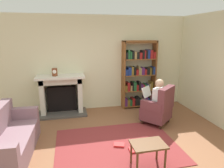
{
  "coord_description": "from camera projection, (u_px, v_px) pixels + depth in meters",
  "views": [
    {
      "loc": [
        -0.86,
        -3.16,
        2.17
      ],
      "look_at": [
        0.1,
        1.2,
        1.05
      ],
      "focal_mm": 31.87,
      "sensor_mm": 36.0,
      "label": 1
    }
  ],
  "objects": [
    {
      "name": "ground",
      "position": [
        121.0,
        154.0,
        3.7
      ],
      "size": [
        14.0,
        14.0,
        0.0
      ],
      "primitive_type": "plane",
      "color": "brown"
    },
    {
      "name": "back_wall",
      "position": [
        99.0,
        63.0,
        5.79
      ],
      "size": [
        5.6,
        0.1,
        2.7
      ],
      "primitive_type": "cube",
      "color": "beige",
      "rests_on": "ground"
    },
    {
      "name": "side_wall_right",
      "position": [
        208.0,
        67.0,
        5.11
      ],
      "size": [
        0.1,
        5.2,
        2.7
      ],
      "primitive_type": "cube",
      "color": "beige",
      "rests_on": "ground"
    },
    {
      "name": "area_rug",
      "position": [
        117.0,
        145.0,
        3.98
      ],
      "size": [
        2.4,
        1.8,
        0.01
      ],
      "primitive_type": "cube",
      "color": "maroon",
      "rests_on": "ground"
    },
    {
      "name": "fireplace",
      "position": [
        62.0,
        93.0,
        5.51
      ],
      "size": [
        1.32,
        0.64,
        1.1
      ],
      "color": "#4C4742",
      "rests_on": "ground"
    },
    {
      "name": "mantel_clock",
      "position": [
        55.0,
        72.0,
        5.24
      ],
      "size": [
        0.14,
        0.14,
        0.21
      ],
      "color": "brown",
      "rests_on": "fireplace"
    },
    {
      "name": "bookshelf",
      "position": [
        139.0,
        76.0,
        5.92
      ],
      "size": [
        1.0,
        0.32,
        2.0
      ],
      "color": "brown",
      "rests_on": "ground"
    },
    {
      "name": "armchair_reading",
      "position": [
        159.0,
        108.0,
        4.86
      ],
      "size": [
        0.89,
        0.89,
        0.97
      ],
      "rotation": [
        0.0,
        0.0,
        3.85
      ],
      "color": "#331E14",
      "rests_on": "ground"
    },
    {
      "name": "seated_reader",
      "position": [
        155.0,
        99.0,
        4.88
      ],
      "size": [
        0.57,
        0.59,
        1.14
      ],
      "rotation": [
        0.0,
        0.0,
        3.85
      ],
      "color": "white",
      "rests_on": "ground"
    },
    {
      "name": "sofa_floral",
      "position": [
        7.0,
        140.0,
        3.57
      ],
      "size": [
        0.79,
        1.73,
        0.85
      ],
      "rotation": [
        0.0,
        0.0,
        1.53
      ],
      "color": "gray",
      "rests_on": "ground"
    },
    {
      "name": "side_table",
      "position": [
        148.0,
        147.0,
        3.25
      ],
      "size": [
        0.56,
        0.39,
        0.44
      ],
      "color": "brown",
      "rests_on": "ground"
    },
    {
      "name": "scattered_books",
      "position": [
        128.0,
        148.0,
        3.86
      ],
      "size": [
        0.52,
        0.45,
        0.04
      ],
      "color": "red",
      "rests_on": "area_rug"
    }
  ]
}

